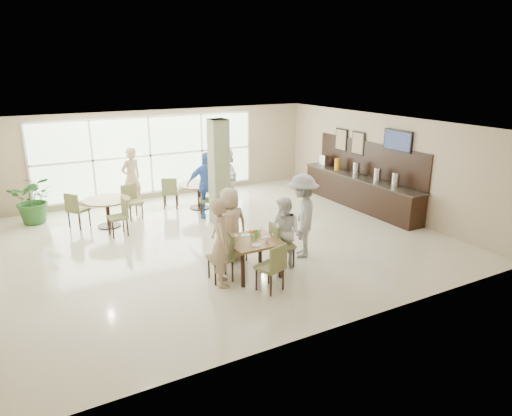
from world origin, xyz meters
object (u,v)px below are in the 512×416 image
main_table (252,244)px  round_table_right (199,189)px  teen_far (230,224)px  teen_standing (302,216)px  potted_plant (34,199)px  adult_a (206,185)px  adult_b (225,176)px  adult_standing (132,178)px  teen_left (221,242)px  teen_right (285,233)px  buffet_counter (360,189)px  round_table_left (107,205)px

main_table → round_table_right: size_ratio=0.85×
teen_far → teen_standing: teen_standing is taller
potted_plant → adult_a: size_ratio=0.71×
potted_plant → teen_standing: size_ratio=0.71×
adult_b → adult_standing: 2.80m
teen_standing → adult_standing: (-2.37, 5.51, -0.02)m
teen_left → teen_right: teen_left is taller
round_table_right → teen_far: size_ratio=0.74×
potted_plant → buffet_counter: bearing=-19.6°
round_table_left → adult_a: (2.62, -0.50, 0.33)m
potted_plant → teen_right: teen_right is taller
potted_plant → adult_b: 5.34m
round_table_right → teen_standing: size_ratio=0.64×
potted_plant → adult_b: adult_b is taller
main_table → adult_standing: (-0.94, 5.84, 0.25)m
round_table_right → buffet_counter: buffet_counter is taller
adult_a → round_table_right: bearing=102.9°
teen_standing → adult_b: teen_standing is taller
potted_plant → teen_left: size_ratio=0.76×
teen_far → teen_right: (0.85, -0.89, -0.06)m
main_table → round_table_left: (-1.96, 4.41, -0.07)m
adult_a → adult_b: bearing=60.7°
adult_a → potted_plant: bearing=178.1°
adult_a → adult_standing: (-1.60, 1.94, -0.01)m
buffet_counter → adult_a: (-4.40, 1.34, 0.37)m
round_table_left → adult_standing: 1.79m
teen_far → adult_a: bearing=-99.7°
round_table_left → teen_far: 4.00m
round_table_right → teen_standing: (0.66, -4.47, 0.34)m
adult_standing → teen_left: bearing=69.8°
main_table → adult_b: (1.63, 4.73, 0.23)m
main_table → adult_a: adult_a is taller
teen_right → teen_left: bearing=-109.0°
main_table → round_table_left: 4.83m
adult_a → adult_standing: bearing=150.0°
round_table_left → teen_right: (2.75, -4.40, 0.16)m
round_table_left → buffet_counter: 7.27m
round_table_right → adult_a: adult_a is taller
potted_plant → teen_standing: (5.06, -5.34, 0.27)m
teen_far → adult_a: size_ratio=0.88×
buffet_counter → teen_left: (-5.79, -2.69, 0.32)m
round_table_left → potted_plant: potted_plant is taller
buffet_counter → potted_plant: bearing=160.4°
teen_far → adult_standing: 5.02m
round_table_right → adult_b: 0.90m
teen_right → teen_standing: 0.74m
teen_standing → adult_standing: size_ratio=1.03×
round_table_left → adult_a: bearing=-10.9°
potted_plant → teen_left: bearing=-63.4°
round_table_right → adult_a: (-0.12, -0.89, 0.33)m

